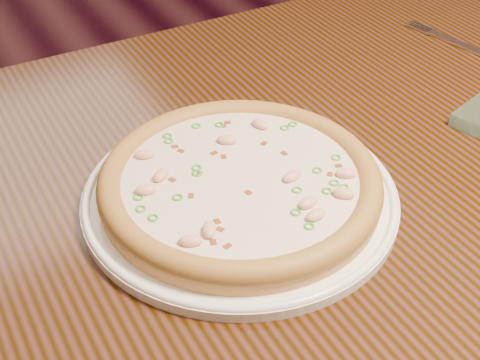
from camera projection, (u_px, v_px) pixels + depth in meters
ground at (165, 212)px, 1.90m from camera, size 9.00×9.00×0.00m
hero_table at (299, 208)px, 0.91m from camera, size 1.20×0.80×0.75m
plate at (240, 195)px, 0.76m from camera, size 0.36×0.36×0.02m
pizza at (240, 182)px, 0.75m from camera, size 0.32×0.32×0.03m
fork at (455, 42)px, 1.07m from camera, size 0.05×0.18×0.00m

